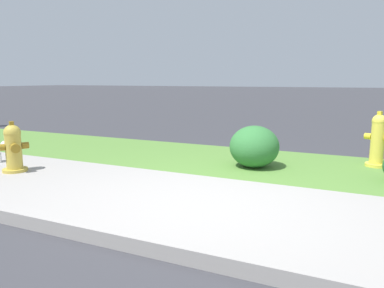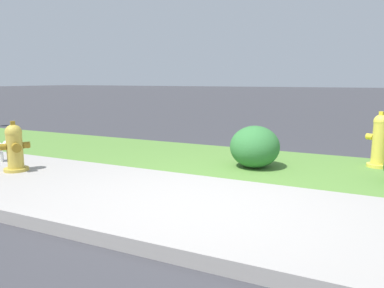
% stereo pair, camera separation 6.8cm
% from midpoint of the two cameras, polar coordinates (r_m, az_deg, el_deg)
% --- Properties ---
extents(ground_plane, '(120.00, 120.00, 0.00)m').
position_cam_midpoint_polar(ground_plane, '(3.82, 1.68, -9.27)').
color(ground_plane, '#38383D').
extents(sidewalk_pavement, '(18.00, 2.07, 0.01)m').
position_cam_midpoint_polar(sidewalk_pavement, '(3.81, 1.68, -9.20)').
color(sidewalk_pavement, '#9E9993').
rests_on(sidewalk_pavement, ground).
extents(grass_verge, '(18.00, 2.18, 0.01)m').
position_cam_midpoint_polar(grass_verge, '(5.75, 10.39, -2.83)').
color(grass_verge, '#568438').
rests_on(grass_verge, ground).
extents(street_curb, '(18.00, 0.16, 0.12)m').
position_cam_midpoint_polar(street_curb, '(2.88, -7.73, -14.61)').
color(street_curb, '#9E9993').
rests_on(street_curb, ground).
extents(fire_hydrant_near_corner, '(0.37, 0.38, 0.69)m').
position_cam_midpoint_polar(fire_hydrant_near_corner, '(5.61, -25.09, -0.53)').
color(fire_hydrant_near_corner, gold).
rests_on(fire_hydrant_near_corner, ground).
extents(fire_hydrant_at_driveway, '(0.37, 0.34, 0.80)m').
position_cam_midpoint_polar(fire_hydrant_at_driveway, '(5.97, 26.95, 0.48)').
color(fire_hydrant_at_driveway, yellow).
rests_on(fire_hydrant_at_driveway, ground).
extents(shrub_bush_near_lamp, '(0.71, 0.71, 0.60)m').
position_cam_midpoint_polar(shrub_bush_near_lamp, '(5.41, 9.89, -0.42)').
color(shrub_bush_near_lamp, '#337538').
rests_on(shrub_bush_near_lamp, ground).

